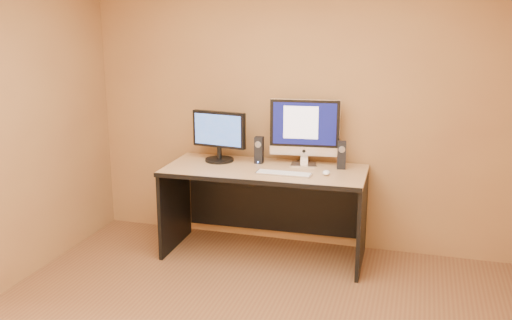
{
  "coord_description": "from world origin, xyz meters",
  "views": [
    {
      "loc": [
        1.11,
        -3.15,
        2.15
      ],
      "look_at": [
        -0.24,
        1.47,
        0.93
      ],
      "focal_mm": 40.0,
      "sensor_mm": 36.0,
      "label": 1
    }
  ],
  "objects": [
    {
      "name": "mouse",
      "position": [
        0.37,
        1.53,
        0.85
      ],
      "size": [
        0.08,
        0.12,
        0.04
      ],
      "primitive_type": "ellipsoid",
      "rotation": [
        0.0,
        0.0,
        0.1
      ],
      "color": "white",
      "rests_on": "desk"
    },
    {
      "name": "imac",
      "position": [
        0.11,
        1.8,
        1.13
      ],
      "size": [
        0.66,
        0.3,
        0.61
      ],
      "primitive_type": null,
      "rotation": [
        0.0,
        0.0,
        0.11
      ],
      "color": "silver",
      "rests_on": "desk"
    },
    {
      "name": "cable_b",
      "position": [
        0.03,
        1.92,
        0.83
      ],
      "size": [
        0.07,
        0.19,
        0.01
      ],
      "primitive_type": "cylinder",
      "rotation": [
        1.57,
        0.0,
        -0.33
      ],
      "color": "black",
      "rests_on": "desk"
    },
    {
      "name": "walls",
      "position": [
        0.0,
        0.0,
        1.3
      ],
      "size": [
        4.0,
        4.0,
        2.6
      ],
      "primitive_type": null,
      "color": "olive",
      "rests_on": "ground"
    },
    {
      "name": "keyboard",
      "position": [
        0.01,
        1.43,
        0.84
      ],
      "size": [
        0.48,
        0.13,
        0.02
      ],
      "primitive_type": "cube",
      "rotation": [
        0.0,
        0.0,
        -0.01
      ],
      "color": "#B6B5BA",
      "rests_on": "desk"
    },
    {
      "name": "second_monitor",
      "position": [
        -0.67,
        1.72,
        1.06
      ],
      "size": [
        0.57,
        0.34,
        0.47
      ],
      "primitive_type": null,
      "rotation": [
        0.0,
        0.0,
        -0.14
      ],
      "color": "black",
      "rests_on": "desk"
    },
    {
      "name": "cable_a",
      "position": [
        0.18,
        1.88,
        0.83
      ],
      "size": [
        0.13,
        0.22,
        0.01
      ],
      "primitive_type": "cylinder",
      "rotation": [
        1.57,
        0.0,
        0.54
      ],
      "color": "black",
      "rests_on": "desk"
    },
    {
      "name": "desk",
      "position": [
        -0.19,
        1.57,
        0.41
      ],
      "size": [
        1.81,
        0.83,
        0.83
      ],
      "primitive_type": null,
      "rotation": [
        0.0,
        0.0,
        0.02
      ],
      "color": "tan",
      "rests_on": "ground"
    },
    {
      "name": "speaker_right",
      "position": [
        0.46,
        1.77,
        0.95
      ],
      "size": [
        0.09,
        0.09,
        0.25
      ],
      "primitive_type": null,
      "rotation": [
        0.0,
        0.0,
        0.15
      ],
      "color": "black",
      "rests_on": "desk"
    },
    {
      "name": "speaker_left",
      "position": [
        -0.3,
        1.75,
        0.95
      ],
      "size": [
        0.08,
        0.08,
        0.25
      ],
      "primitive_type": null,
      "rotation": [
        0.0,
        0.0,
        0.04
      ],
      "color": "black",
      "rests_on": "desk"
    }
  ]
}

